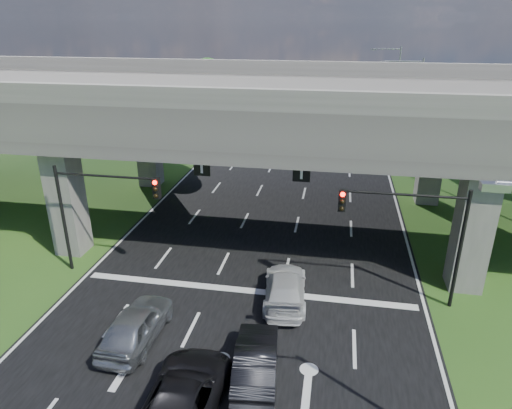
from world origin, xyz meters
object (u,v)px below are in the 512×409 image
(car_white, at_px, (285,288))
(signal_left, at_px, (98,202))
(car_silver, at_px, (136,325))
(streetlight_beyond, at_px, (394,84))
(car_dark, at_px, (256,361))
(car_trailing, at_px, (183,398))
(signal_right, at_px, (414,225))
(streetlight_far, at_px, (412,109))

(car_white, bearing_deg, signal_left, -10.88)
(signal_left, bearing_deg, car_white, -5.44)
(signal_left, distance_m, car_silver, 7.29)
(streetlight_beyond, height_order, car_white, streetlight_beyond)
(car_silver, distance_m, car_dark, 5.54)
(streetlight_beyond, height_order, car_trailing, streetlight_beyond)
(car_trailing, bearing_deg, streetlight_beyond, -103.02)
(streetlight_beyond, xyz_separation_m, car_silver, (-13.92, -41.14, -5.02))
(signal_right, height_order, car_dark, signal_right)
(streetlight_beyond, relative_size, car_white, 2.03)
(signal_left, height_order, streetlight_far, streetlight_far)
(signal_right, xyz_separation_m, car_trailing, (-8.38, -8.56, -3.39))
(car_white, bearing_deg, car_silver, 29.61)
(car_dark, bearing_deg, streetlight_beyond, -107.90)
(signal_right, bearing_deg, streetlight_far, 83.53)
(signal_right, relative_size, car_dark, 1.32)
(signal_right, xyz_separation_m, car_white, (-5.75, -0.94, -3.44))
(streetlight_beyond, relative_size, car_trailing, 1.82)
(streetlight_beyond, xyz_separation_m, car_white, (-8.02, -37.00, -5.10))
(signal_left, distance_m, streetlight_far, 26.95)
(car_silver, bearing_deg, streetlight_far, -117.54)
(signal_left, distance_m, car_white, 10.52)
(signal_left, xyz_separation_m, car_white, (9.90, -0.94, -3.44))
(streetlight_far, bearing_deg, car_trailing, -110.41)
(streetlight_far, xyz_separation_m, car_dark, (-8.51, -26.33, -5.07))
(streetlight_far, distance_m, streetlight_beyond, 16.00)
(streetlight_far, xyz_separation_m, car_white, (-8.02, -21.00, -5.10))
(streetlight_far, bearing_deg, car_dark, -107.91)
(car_silver, xyz_separation_m, car_trailing, (3.27, -3.48, -0.04))
(signal_right, distance_m, streetlight_beyond, 36.17)
(car_silver, xyz_separation_m, car_white, (5.90, 4.14, -0.08))
(signal_left, bearing_deg, streetlight_beyond, 63.57)
(car_dark, distance_m, car_white, 5.35)
(signal_right, relative_size, car_trailing, 1.09)
(streetlight_far, distance_m, car_dark, 28.13)
(car_dark, bearing_deg, signal_right, -141.39)
(streetlight_beyond, distance_m, car_silver, 43.72)
(signal_right, xyz_separation_m, signal_left, (-15.65, 0.00, 0.00))
(car_silver, relative_size, car_white, 0.95)
(signal_right, height_order, car_silver, signal_right)
(streetlight_far, distance_m, car_white, 23.05)
(streetlight_beyond, xyz_separation_m, car_dark, (-8.51, -42.33, -5.07))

